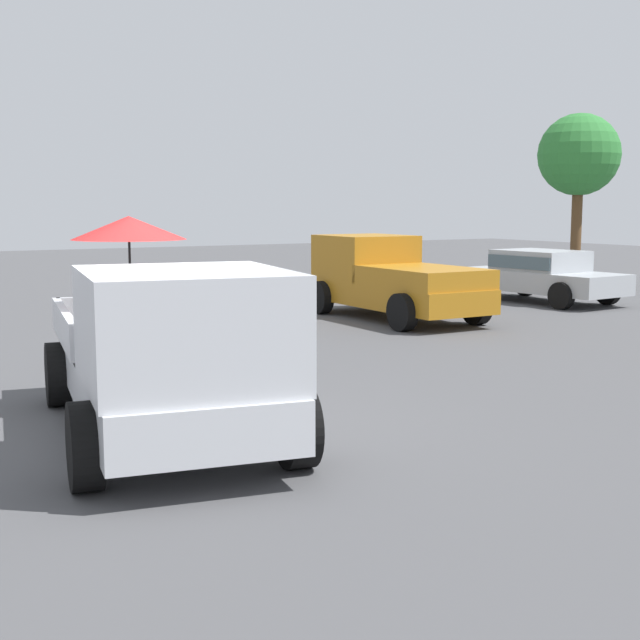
# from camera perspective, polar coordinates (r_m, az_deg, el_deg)

# --- Properties ---
(ground_plane) EXTENTS (80.00, 80.00, 0.00)m
(ground_plane) POSITION_cam_1_polar(r_m,az_deg,el_deg) (9.93, -10.25, -7.20)
(ground_plane) COLOR #4C4C4F
(pickup_truck_main) EXTENTS (5.30, 2.95, 2.37)m
(pickup_truck_main) POSITION_cam_1_polar(r_m,az_deg,el_deg) (9.32, -9.98, -1.97)
(pickup_truck_main) COLOR black
(pickup_truck_main) RESTS_ON ground
(pickup_truck_red) EXTENTS (4.80, 2.17, 1.80)m
(pickup_truck_red) POSITION_cam_1_polar(r_m,az_deg,el_deg) (19.37, 4.57, 2.70)
(pickup_truck_red) COLOR black
(pickup_truck_red) RESTS_ON ground
(parked_sedan_near) EXTENTS (4.43, 2.25, 1.33)m
(parked_sedan_near) POSITION_cam_1_polar(r_m,az_deg,el_deg) (23.22, 14.23, 2.97)
(parked_sedan_near) COLOR black
(parked_sedan_near) RESTS_ON ground
(tree_by_lot) EXTENTS (2.47, 2.47, 5.22)m
(tree_by_lot) POSITION_cam_1_polar(r_m,az_deg,el_deg) (27.97, 16.51, 10.19)
(tree_by_lot) COLOR brown
(tree_by_lot) RESTS_ON ground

